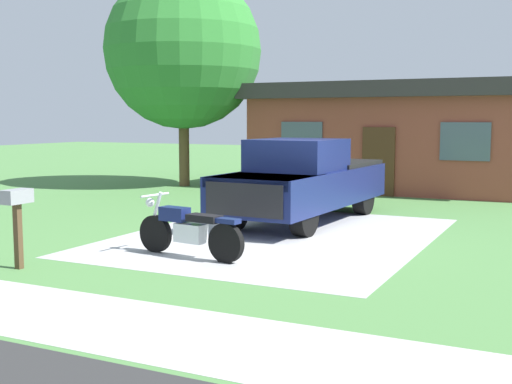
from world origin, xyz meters
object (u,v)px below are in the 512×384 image
at_px(pickup_truck, 305,180).
at_px(mailbox, 17,207).
at_px(shade_tree, 183,50).
at_px(motorcycle, 189,230).
at_px(neighbor_house, 399,135).

bearing_deg(pickup_truck, mailbox, -109.22).
height_order(pickup_truck, shade_tree, shade_tree).
relative_size(pickup_truck, shade_tree, 0.77).
bearing_deg(motorcycle, pickup_truck, 86.04).
bearing_deg(pickup_truck, motorcycle, -93.96).
bearing_deg(mailbox, pickup_truck, 70.78).
relative_size(motorcycle, pickup_truck, 0.39).
relative_size(pickup_truck, neighbor_house, 0.60).
distance_m(pickup_truck, mailbox, 6.87).
xyz_separation_m(mailbox, shade_tree, (-4.46, 11.98, 3.70)).
bearing_deg(mailbox, neighbor_house, 80.47).
bearing_deg(motorcycle, neighbor_house, 87.74).
distance_m(shade_tree, neighbor_house, 7.92).
xyz_separation_m(motorcycle, pickup_truck, (0.32, 4.57, 0.48)).
distance_m(motorcycle, pickup_truck, 4.61).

